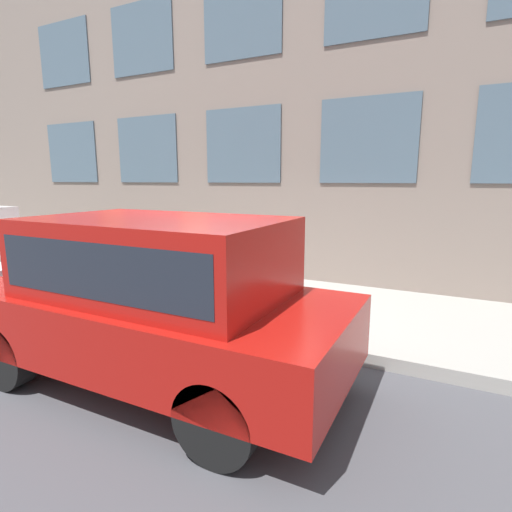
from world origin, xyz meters
name	(u,v)px	position (x,y,z in m)	size (l,w,h in m)	color
ground_plane	(221,338)	(0.00, 0.00, 0.00)	(80.00, 80.00, 0.00)	#47474C
sidewalk	(267,302)	(1.57, 0.00, 0.09)	(3.15, 60.00, 0.17)	#9E9B93
building_facade	(306,4)	(3.30, 0.00, 5.55)	(0.33, 40.00, 11.12)	gray
fire_hydrant	(272,295)	(0.65, -0.52, 0.54)	(0.37, 0.47, 0.71)	red
person	(241,268)	(1.00, 0.20, 0.82)	(0.26, 0.17, 1.07)	#726651
parked_truck_red_near	(155,292)	(-1.40, -0.05, 1.05)	(1.89, 4.33, 1.85)	black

